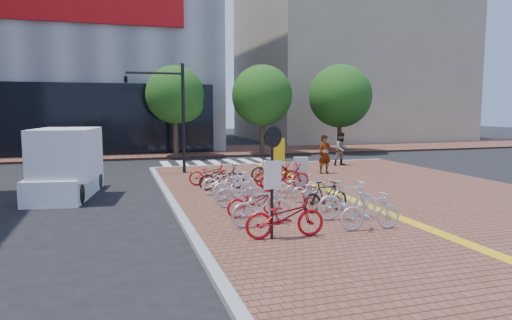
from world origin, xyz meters
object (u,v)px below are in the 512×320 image
object	(u,v)px
bike_1	(261,206)
bike_8	(371,211)
bike_3	(241,192)
bike_10	(326,196)
bike_7	(210,174)
bike_14	(276,174)
bike_0	(285,217)
bike_5	(226,181)
notice_sign	(272,169)
bike_2	(254,202)
box_truck	(65,164)
yellow_sign	(278,155)
bike_4	(235,185)
bike_6	(222,177)
bike_12	(297,186)
bike_13	(285,177)
pedestrian_a	(325,154)
pedestrian_b	(342,149)
traffic_light_pole	(157,98)
bike_11	(314,190)
utility_box	(301,172)
bike_15	(270,170)

from	to	relation	value
bike_1	bike_8	xyz separation A→B (m)	(2.58, -1.23, -0.03)
bike_3	bike_10	size ratio (longest dim) A/B	1.05
bike_7	bike_14	distance (m)	2.72
bike_0	bike_8	distance (m)	2.38
bike_5	bike_14	world-z (taller)	bike_14
notice_sign	bike_7	bearing A→B (deg)	89.04
bike_2	box_truck	bearing A→B (deg)	38.75
box_truck	bike_2	bearing A→B (deg)	-45.26
bike_1	yellow_sign	bearing A→B (deg)	-35.14
bike_3	box_truck	size ratio (longest dim) A/B	0.35
bike_4	bike_6	world-z (taller)	bike_4
bike_10	bike_12	xyz separation A→B (m)	(0.01, 2.29, -0.04)
bike_5	notice_sign	bearing A→B (deg)	170.17
bike_2	bike_10	distance (m)	2.27
bike_4	bike_13	distance (m)	2.55
bike_0	bike_8	xyz separation A→B (m)	(2.38, 0.01, -0.01)
pedestrian_a	pedestrian_b	size ratio (longest dim) A/B	1.03
pedestrian_a	traffic_light_pole	size ratio (longest dim) A/B	0.35
bike_12	bike_14	world-z (taller)	bike_14
bike_11	notice_sign	world-z (taller)	notice_sign
bike_0	bike_2	size ratio (longest dim) A/B	1.18
bike_7	traffic_light_pole	size ratio (longest dim) A/B	0.33
bike_4	bike_10	bearing A→B (deg)	-151.15
bike_10	bike_14	distance (m)	4.86
bike_6	notice_sign	xyz separation A→B (m)	(-0.36, -7.02, 1.23)
bike_5	bike_13	xyz separation A→B (m)	(2.31, -0.03, 0.04)
bike_14	utility_box	distance (m)	1.07
bike_10	traffic_light_pole	size ratio (longest dim) A/B	0.30
bike_2	bike_14	world-z (taller)	bike_14
pedestrian_b	bike_3	bearing A→B (deg)	-136.48
bike_4	bike_15	size ratio (longest dim) A/B	1.00
bike_7	bike_8	world-z (taller)	bike_8
bike_8	bike_11	xyz separation A→B (m)	(0.06, 3.71, -0.09)
bike_11	box_truck	distance (m)	9.29
bike_11	pedestrian_a	distance (m)	6.95
bike_13	bike_14	xyz separation A→B (m)	(0.06, 1.13, -0.03)
bike_0	bike_7	xyz separation A→B (m)	(-0.21, 8.15, -0.06)
bike_2	bike_5	bearing A→B (deg)	-6.46
bike_4	bike_12	world-z (taller)	bike_4
bike_14	utility_box	bearing A→B (deg)	-135.92
bike_13	pedestrian_a	world-z (taller)	pedestrian_a
bike_3	yellow_sign	size ratio (longest dim) A/B	0.80
bike_15	pedestrian_a	bearing A→B (deg)	-68.35
bike_4	bike_8	xyz separation A→B (m)	(2.39, -4.84, -0.00)
notice_sign	bike_13	bearing A→B (deg)	66.74
bike_10	notice_sign	xyz separation A→B (m)	(-2.54, -2.33, 1.25)
bike_15	yellow_sign	distance (m)	2.91
utility_box	bike_15	bearing A→B (deg)	109.70
bike_6	bike_3	bearing A→B (deg)	172.94
bike_3	bike_13	world-z (taller)	bike_13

